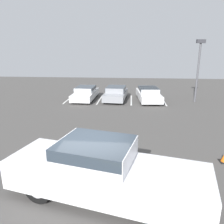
{
  "coord_description": "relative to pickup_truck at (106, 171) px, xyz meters",
  "views": [
    {
      "loc": [
        1.24,
        -6.16,
        4.51
      ],
      "look_at": [
        0.17,
        6.02,
        1.0
      ],
      "focal_mm": 35.0,
      "sensor_mm": 36.0,
      "label": 1
    }
  ],
  "objects": [
    {
      "name": "light_post",
      "position": [
        6.42,
        13.74,
        2.52
      ],
      "size": [
        0.7,
        0.36,
        5.32
      ],
      "color": "#515156",
      "rests_on": "ground_plane"
    },
    {
      "name": "parked_sedan_b",
      "position": [
        -0.67,
        13.95,
        -0.27
      ],
      "size": [
        2.11,
        4.43,
        1.22
      ],
      "rotation": [
        0.0,
        0.0,
        -1.64
      ],
      "color": "gray",
      "rests_on": "ground_plane"
    },
    {
      "name": "parked_sedan_c",
      "position": [
        2.31,
        13.94,
        -0.28
      ],
      "size": [
        2.19,
        4.76,
        1.18
      ],
      "rotation": [
        0.0,
        0.0,
        -1.49
      ],
      "color": "silver",
      "rests_on": "ground_plane"
    },
    {
      "name": "ground_plane",
      "position": [
        -0.53,
        0.28,
        -0.92
      ],
      "size": [
        60.0,
        60.0,
        0.0
      ],
      "primitive_type": "plane",
      "color": "#4C4947"
    },
    {
      "name": "parked_sedan_a",
      "position": [
        -3.52,
        13.9,
        -0.29
      ],
      "size": [
        1.89,
        4.58,
        1.18
      ],
      "rotation": [
        0.0,
        0.0,
        -1.6
      ],
      "color": "silver",
      "rests_on": "ground_plane"
    },
    {
      "name": "pickup_truck",
      "position": [
        0.0,
        0.0,
        0.0
      ],
      "size": [
        6.48,
        3.38,
        1.85
      ],
      "rotation": [
        0.0,
        0.0,
        -0.23
      ],
      "color": "silver",
      "rests_on": "ground_plane"
    },
    {
      "name": "stall_stripe_b",
      "position": [
        -2.18,
        13.93,
        -0.92
      ],
      "size": [
        0.12,
        4.1,
        0.01
      ],
      "primitive_type": "cube",
      "color": "white",
      "rests_on": "ground_plane"
    },
    {
      "name": "stall_stripe_a",
      "position": [
        -5.12,
        13.93,
        -0.92
      ],
      "size": [
        0.12,
        4.1,
        0.01
      ],
      "primitive_type": "cube",
      "color": "white",
      "rests_on": "ground_plane"
    },
    {
      "name": "stall_stripe_d",
      "position": [
        3.7,
        13.93,
        -0.92
      ],
      "size": [
        0.12,
        4.1,
        0.01
      ],
      "primitive_type": "cube",
      "color": "white",
      "rests_on": "ground_plane"
    },
    {
      "name": "stall_stripe_c",
      "position": [
        0.76,
        13.93,
        -0.92
      ],
      "size": [
        0.12,
        4.1,
        0.01
      ],
      "primitive_type": "cube",
      "color": "white",
      "rests_on": "ground_plane"
    }
  ]
}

